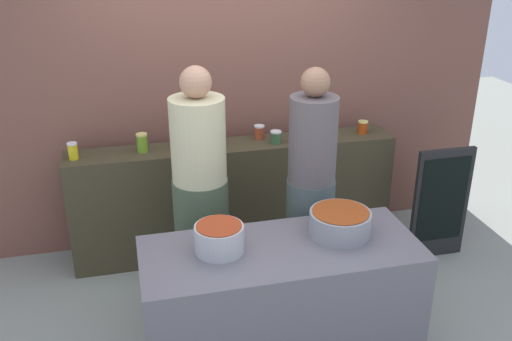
{
  "coord_description": "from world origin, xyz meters",
  "views": [
    {
      "loc": [
        -0.84,
        -3.1,
        2.59
      ],
      "look_at": [
        0.0,
        0.35,
        1.05
      ],
      "focal_mm": 39.39,
      "sensor_mm": 36.0,
      "label": 1
    }
  ],
  "objects_px": {
    "preserve_jar_0": "(73,151)",
    "cook_in_cap": "(310,201)",
    "preserve_jar_3": "(217,140)",
    "preserve_jar_4": "(259,132)",
    "cooking_pot_left": "(219,238)",
    "preserve_jar_1": "(142,143)",
    "cooking_pot_center": "(340,223)",
    "preserve_jar_5": "(276,137)",
    "cook_with_tongs": "(201,201)",
    "preserve_jar_6": "(299,133)",
    "preserve_jar_7": "(363,127)",
    "chalkboard_sign": "(441,204)",
    "preserve_jar_2": "(181,142)"
  },
  "relations": [
    {
      "from": "preserve_jar_1",
      "to": "preserve_jar_2",
      "type": "xyz_separation_m",
      "value": [
        0.3,
        -0.02,
        -0.01
      ]
    },
    {
      "from": "preserve_jar_1",
      "to": "preserve_jar_5",
      "type": "relative_size",
      "value": 1.43
    },
    {
      "from": "preserve_jar_4",
      "to": "preserve_jar_0",
      "type": "bearing_deg",
      "value": -176.38
    },
    {
      "from": "preserve_jar_2",
      "to": "preserve_jar_7",
      "type": "xyz_separation_m",
      "value": [
        1.55,
        0.02,
        -0.01
      ]
    },
    {
      "from": "preserve_jar_0",
      "to": "cooking_pot_center",
      "type": "height_order",
      "value": "preserve_jar_0"
    },
    {
      "from": "preserve_jar_7",
      "to": "cook_with_tongs",
      "type": "distance_m",
      "value": 1.64
    },
    {
      "from": "preserve_jar_5",
      "to": "cook_with_tongs",
      "type": "xyz_separation_m",
      "value": [
        -0.71,
        -0.57,
        -0.22
      ]
    },
    {
      "from": "preserve_jar_5",
      "to": "cooking_pot_left",
      "type": "height_order",
      "value": "preserve_jar_5"
    },
    {
      "from": "cook_with_tongs",
      "to": "chalkboard_sign",
      "type": "xyz_separation_m",
      "value": [
        2.0,
        0.1,
        -0.31
      ]
    },
    {
      "from": "preserve_jar_0",
      "to": "preserve_jar_5",
      "type": "height_order",
      "value": "preserve_jar_0"
    },
    {
      "from": "preserve_jar_3",
      "to": "cooking_pot_left",
      "type": "bearing_deg",
      "value": -99.82
    },
    {
      "from": "preserve_jar_7",
      "to": "cook_in_cap",
      "type": "xyz_separation_m",
      "value": [
        -0.75,
        -0.83,
        -0.22
      ]
    },
    {
      "from": "preserve_jar_6",
      "to": "cooking_pot_center",
      "type": "relative_size",
      "value": 0.33
    },
    {
      "from": "preserve_jar_3",
      "to": "cook_in_cap",
      "type": "height_order",
      "value": "cook_in_cap"
    },
    {
      "from": "cooking_pot_left",
      "to": "cook_with_tongs",
      "type": "xyz_separation_m",
      "value": [
        -0.01,
        0.72,
        -0.1
      ]
    },
    {
      "from": "preserve_jar_5",
      "to": "preserve_jar_6",
      "type": "distance_m",
      "value": 0.2
    },
    {
      "from": "preserve_jar_5",
      "to": "cook_with_tongs",
      "type": "relative_size",
      "value": 0.06
    },
    {
      "from": "preserve_jar_5",
      "to": "preserve_jar_7",
      "type": "xyz_separation_m",
      "value": [
        0.79,
        0.06,
        0.0
      ]
    },
    {
      "from": "preserve_jar_1",
      "to": "preserve_jar_7",
      "type": "height_order",
      "value": "preserve_jar_1"
    },
    {
      "from": "preserve_jar_4",
      "to": "chalkboard_sign",
      "type": "xyz_separation_m",
      "value": [
        1.4,
        -0.6,
        -0.54
      ]
    },
    {
      "from": "preserve_jar_3",
      "to": "preserve_jar_7",
      "type": "xyz_separation_m",
      "value": [
        1.26,
        0.03,
        -0.01
      ]
    },
    {
      "from": "preserve_jar_4",
      "to": "cooking_pot_center",
      "type": "distance_m",
      "value": 1.41
    },
    {
      "from": "preserve_jar_3",
      "to": "preserve_jar_4",
      "type": "xyz_separation_m",
      "value": [
        0.37,
        0.11,
        -0.01
      ]
    },
    {
      "from": "preserve_jar_0",
      "to": "cooking_pot_center",
      "type": "xyz_separation_m",
      "value": [
        1.65,
        -1.3,
        -0.14
      ]
    },
    {
      "from": "preserve_jar_0",
      "to": "cook_in_cap",
      "type": "bearing_deg",
      "value": -26.42
    },
    {
      "from": "preserve_jar_4",
      "to": "cook_in_cap",
      "type": "xyz_separation_m",
      "value": [
        0.15,
        -0.9,
        -0.22
      ]
    },
    {
      "from": "cook_in_cap",
      "to": "cooking_pot_center",
      "type": "bearing_deg",
      "value": -87.36
    },
    {
      "from": "preserve_jar_0",
      "to": "cook_in_cap",
      "type": "relative_size",
      "value": 0.07
    },
    {
      "from": "cooking_pot_left",
      "to": "chalkboard_sign",
      "type": "bearing_deg",
      "value": 22.17
    },
    {
      "from": "preserve_jar_5",
      "to": "cooking_pot_left",
      "type": "bearing_deg",
      "value": -118.73
    },
    {
      "from": "cook_in_cap",
      "to": "preserve_jar_1",
      "type": "bearing_deg",
      "value": 143.05
    },
    {
      "from": "preserve_jar_7",
      "to": "cooking_pot_center",
      "type": "relative_size",
      "value": 0.29
    },
    {
      "from": "cooking_pot_center",
      "to": "cook_in_cap",
      "type": "relative_size",
      "value": 0.22
    },
    {
      "from": "preserve_jar_1",
      "to": "preserve_jar_4",
      "type": "height_order",
      "value": "preserve_jar_1"
    },
    {
      "from": "preserve_jar_3",
      "to": "preserve_jar_6",
      "type": "bearing_deg",
      "value": -0.0
    },
    {
      "from": "preserve_jar_7",
      "to": "chalkboard_sign",
      "type": "height_order",
      "value": "preserve_jar_7"
    },
    {
      "from": "preserve_jar_2",
      "to": "chalkboard_sign",
      "type": "height_order",
      "value": "preserve_jar_2"
    },
    {
      "from": "preserve_jar_5",
      "to": "cook_in_cap",
      "type": "distance_m",
      "value": 0.8
    },
    {
      "from": "cook_with_tongs",
      "to": "chalkboard_sign",
      "type": "bearing_deg",
      "value": 2.8
    },
    {
      "from": "cooking_pot_center",
      "to": "cook_in_cap",
      "type": "height_order",
      "value": "cook_in_cap"
    },
    {
      "from": "preserve_jar_3",
      "to": "preserve_jar_6",
      "type": "distance_m",
      "value": 0.68
    },
    {
      "from": "preserve_jar_1",
      "to": "cooking_pot_center",
      "type": "height_order",
      "value": "preserve_jar_1"
    },
    {
      "from": "preserve_jar_1",
      "to": "cook_in_cap",
      "type": "height_order",
      "value": "cook_in_cap"
    },
    {
      "from": "cook_in_cap",
      "to": "preserve_jar_3",
      "type": "bearing_deg",
      "value": 123.15
    },
    {
      "from": "cooking_pot_left",
      "to": "cook_with_tongs",
      "type": "bearing_deg",
      "value": 90.53
    },
    {
      "from": "cook_with_tongs",
      "to": "cook_in_cap",
      "type": "relative_size",
      "value": 1.0
    },
    {
      "from": "preserve_jar_3",
      "to": "preserve_jar_7",
      "type": "distance_m",
      "value": 1.26
    },
    {
      "from": "preserve_jar_6",
      "to": "chalkboard_sign",
      "type": "distance_m",
      "value": 1.31
    },
    {
      "from": "preserve_jar_1",
      "to": "preserve_jar_4",
      "type": "relative_size",
      "value": 1.27
    },
    {
      "from": "preserve_jar_5",
      "to": "preserve_jar_6",
      "type": "bearing_deg",
      "value": 7.34
    }
  ]
}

